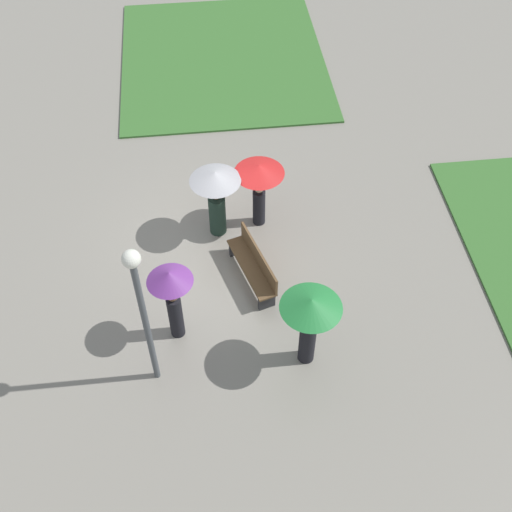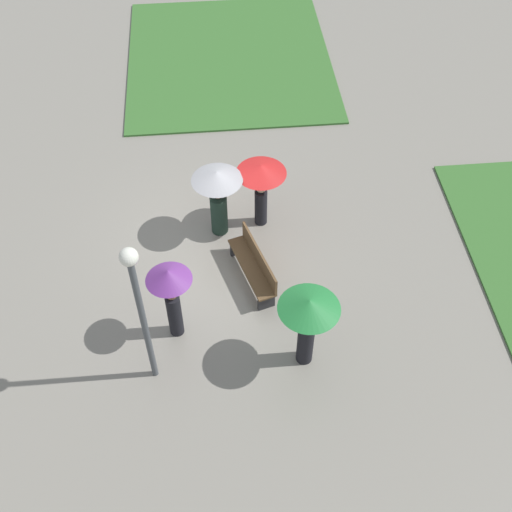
% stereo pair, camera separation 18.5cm
% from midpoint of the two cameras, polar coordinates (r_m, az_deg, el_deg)
% --- Properties ---
extents(ground_plane, '(90.00, 90.00, 0.00)m').
position_cam_midpoint_polar(ground_plane, '(15.26, -4.45, 1.49)').
color(ground_plane, gray).
extents(lawn_patch_near, '(7.25, 6.30, 0.06)m').
position_cam_midpoint_polar(lawn_patch_near, '(21.18, -3.22, 17.14)').
color(lawn_patch_near, '#386B2D').
rests_on(lawn_patch_near, ground_plane).
extents(park_bench, '(1.91, 0.95, 0.90)m').
position_cam_midpoint_polar(park_bench, '(14.08, -0.53, -0.79)').
color(park_bench, brown).
rests_on(park_bench, ground_plane).
extents(lamp_post, '(0.32, 0.32, 3.75)m').
position_cam_midpoint_polar(lamp_post, '(11.17, -10.66, -4.02)').
color(lamp_post, '#474C51').
rests_on(lamp_post, ground_plane).
extents(crowd_person_green, '(1.18, 1.18, 1.95)m').
position_cam_midpoint_polar(crowd_person_green, '(12.05, 4.39, -5.25)').
color(crowd_person_green, black).
rests_on(crowd_person_green, ground_plane).
extents(crowd_person_purple, '(0.91, 0.91, 1.99)m').
position_cam_midpoint_polar(crowd_person_purple, '(12.54, -7.93, -3.09)').
color(crowd_person_purple, black).
rests_on(crowd_person_purple, ground_plane).
extents(crowd_person_grey, '(1.16, 1.16, 1.86)m').
position_cam_midpoint_polar(crowd_person_grey, '(14.50, -3.96, 5.86)').
color(crowd_person_grey, '#1E3328').
rests_on(crowd_person_grey, ground_plane).
extents(crowd_person_red, '(1.16, 1.16, 1.81)m').
position_cam_midpoint_polar(crowd_person_red, '(14.63, -0.09, 6.91)').
color(crowd_person_red, black).
rests_on(crowd_person_red, ground_plane).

